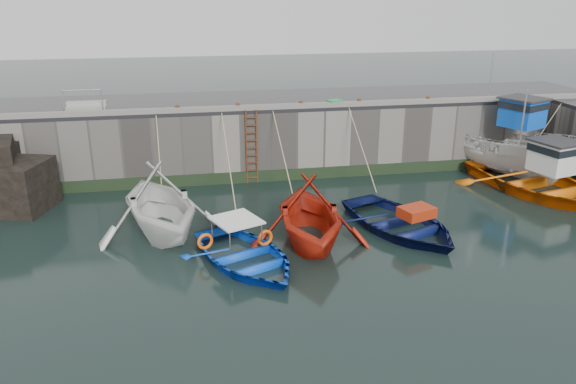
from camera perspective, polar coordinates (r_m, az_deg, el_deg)
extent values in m
plane|color=black|center=(16.04, 8.05, -9.99)|extent=(120.00, 120.00, 0.00)
cube|color=slate|center=(26.83, -0.12, 6.02)|extent=(30.00, 5.00, 3.00)
cube|color=black|center=(26.50, -0.13, 9.33)|extent=(30.00, 5.00, 0.16)
cube|color=slate|center=(24.20, 0.88, 8.75)|extent=(30.00, 0.30, 0.20)
cube|color=black|center=(24.78, 0.93, 1.82)|extent=(30.00, 0.08, 0.50)
cube|color=black|center=(23.55, -26.01, 0.56)|extent=(2.96, 2.83, 1.90)
cone|color=#2D591E|center=(23.25, -27.10, 2.05)|extent=(0.44, 0.44, 0.45)
cylinder|color=#3F1E0F|center=(24.03, -4.24, 4.55)|extent=(0.07, 0.07, 3.20)
cylinder|color=#3F1E0F|center=(24.08, -3.20, 4.60)|extent=(0.07, 0.07, 3.20)
cube|color=#3F1E0F|center=(24.42, -3.65, 1.51)|extent=(0.44, 0.06, 0.05)
cube|color=#3F1E0F|center=(24.32, -3.66, 2.25)|extent=(0.44, 0.06, 0.05)
cube|color=#3F1E0F|center=(24.22, -3.68, 2.99)|extent=(0.44, 0.06, 0.05)
cube|color=#3F1E0F|center=(24.13, -3.70, 3.74)|extent=(0.44, 0.06, 0.05)
cube|color=#3F1E0F|center=(24.04, -3.71, 4.50)|extent=(0.44, 0.06, 0.05)
cube|color=#3F1E0F|center=(23.95, -3.73, 5.26)|extent=(0.44, 0.06, 0.05)
cube|color=#3F1E0F|center=(23.87, -3.75, 6.02)|extent=(0.44, 0.06, 0.05)
cube|color=#3F1E0F|center=(23.80, -3.77, 6.79)|extent=(0.44, 0.06, 0.05)
cube|color=#3F1E0F|center=(23.72, -3.78, 7.57)|extent=(0.44, 0.06, 0.05)
imported|color=silver|center=(20.00, -12.73, -4.01)|extent=(5.88, 6.37, 2.80)
imported|color=blue|center=(17.48, -4.36, -7.17)|extent=(4.91, 5.62, 0.97)
imported|color=red|center=(18.82, 2.11, -5.07)|extent=(4.56, 5.19, 2.60)
imported|color=#0B1345|center=(20.09, 11.23, -3.79)|extent=(5.17, 6.10, 1.07)
imported|color=silver|center=(27.41, 21.15, 3.79)|extent=(5.12, 7.22, 2.62)
cube|color=blue|center=(26.67, 22.72, 7.40)|extent=(1.90, 1.94, 1.20)
cube|color=black|center=(26.61, 22.82, 8.14)|extent=(1.97, 2.02, 0.28)
cube|color=#262628|center=(26.56, 22.90, 8.75)|extent=(2.16, 2.21, 0.08)
cylinder|color=#A5A8AD|center=(27.50, 19.82, 10.02)|extent=(0.08, 0.08, 3.00)
imported|color=orange|center=(25.46, 23.99, 0.79)|extent=(6.44, 7.81, 1.40)
cube|color=silver|center=(24.74, 25.44, 3.23)|extent=(1.74, 1.81, 1.20)
cube|color=black|center=(24.65, 25.56, 4.00)|extent=(1.81, 1.88, 0.28)
cube|color=#262628|center=(24.59, 25.66, 4.65)|extent=(1.99, 2.06, 0.08)
cylinder|color=#A5A8AD|center=(25.65, 22.69, 6.25)|extent=(0.08, 0.08, 3.00)
cube|color=#1A903E|center=(24.72, 4.73, 9.01)|extent=(0.69, 0.58, 0.27)
cylinder|color=#A5A8AD|center=(24.59, -21.86, 8.47)|extent=(0.05, 0.05, 1.00)
cylinder|color=#A5A8AD|center=(24.34, -18.37, 8.77)|extent=(0.05, 0.05, 1.00)
cylinder|color=#A5A8AD|center=(24.37, -20.25, 9.68)|extent=(1.50, 0.05, 0.05)
cube|color=gray|center=(25.01, -19.84, 7.92)|extent=(1.60, 0.35, 0.18)
cube|color=gray|center=(25.32, -19.78, 8.48)|extent=(1.60, 0.35, 0.18)
cylinder|color=#3F1E0F|center=(23.83, -11.16, 8.30)|extent=(0.18, 0.18, 0.28)
cylinder|color=#3F1E0F|center=(23.93, -5.11, 8.64)|extent=(0.18, 0.18, 0.28)
cylinder|color=#3F1E0F|center=(24.32, 1.31, 8.90)|extent=(0.18, 0.18, 0.28)
cylinder|color=#3F1E0F|center=(24.98, 7.23, 9.04)|extent=(0.18, 0.18, 0.28)
cylinder|color=#3F1E0F|center=(26.11, 14.03, 9.08)|extent=(0.18, 0.18, 0.28)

